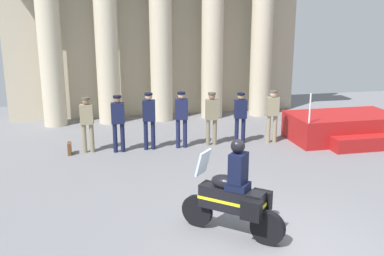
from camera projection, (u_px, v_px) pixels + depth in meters
ground_plane at (279, 250)px, 7.88m from camera, size 28.00×28.00×0.00m
colonnade_backdrop at (159, 28)px, 16.90m from camera, size 11.56×1.68×6.55m
reviewing_stand at (343, 128)px, 14.46m from camera, size 3.43×2.39×1.76m
officer_in_row_0 at (87, 120)px, 13.07m from camera, size 0.40×0.27×1.68m
officer_in_row_1 at (118, 119)px, 13.10m from camera, size 0.40×0.27×1.72m
officer_in_row_2 at (149, 117)px, 13.34m from camera, size 0.40×0.27×1.75m
officer_in_row_3 at (181, 115)px, 13.52m from camera, size 0.40×0.27×1.74m
officer_in_row_4 at (212, 114)px, 13.81m from camera, size 0.40×0.27×1.68m
officer_in_row_5 at (240, 114)px, 13.97m from camera, size 0.40×0.27×1.64m
officer_in_row_6 at (272, 112)px, 14.07m from camera, size 0.40×0.27×1.69m
motorcycle_with_rider at (235, 196)px, 8.19m from camera, size 1.65×1.47×1.90m
briefcase_on_ground at (70, 148)px, 13.08m from camera, size 0.10×0.32×0.36m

